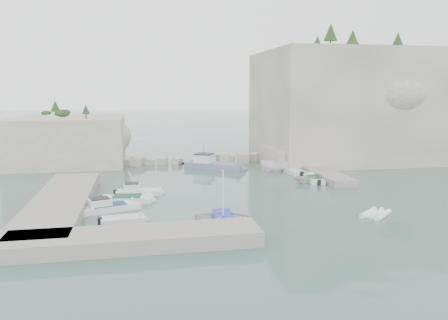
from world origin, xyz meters
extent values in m
plane|color=#416158|center=(0.00, 0.00, 0.00)|extent=(400.00, 400.00, 0.00)
cube|color=beige|center=(23.00, 23.00, 8.50)|extent=(26.00, 22.00, 17.00)
cube|color=beige|center=(13.00, 18.00, 1.25)|extent=(8.00, 10.00, 2.50)
cube|color=beige|center=(-20.00, 25.00, 3.50)|extent=(16.00, 14.00, 7.00)
cube|color=#9E9689|center=(-17.00, -1.00, 0.55)|extent=(5.00, 24.00, 1.10)
cube|color=#9E9689|center=(-10.00, -12.50, 0.55)|extent=(18.00, 4.00, 1.10)
cube|color=#9E9689|center=(13.50, 10.00, 0.40)|extent=(3.00, 16.00, 0.80)
cube|color=beige|center=(-1.00, 22.00, 0.70)|extent=(28.00, 3.00, 1.40)
imported|color=silver|center=(-2.73, -7.84, 0.00)|extent=(5.03, 3.82, 0.98)
imported|color=silver|center=(9.91, 5.45, 0.00)|extent=(3.52, 3.15, 1.66)
imported|color=white|center=(8.99, 13.06, 0.00)|extent=(5.30, 2.57, 1.97)
cylinder|color=white|center=(-2.73, -7.84, 2.59)|extent=(0.10, 0.10, 4.20)
cone|color=#1E4219|center=(18.00, 18.00, 19.27)|extent=(1.96, 1.96, 2.45)
cone|color=#1E4219|center=(26.00, 27.00, 19.60)|extent=(2.24, 2.24, 2.80)
cone|color=#1E4219|center=(30.00, 20.00, 18.82)|extent=(1.57, 1.57, 1.96)
cone|color=#1E4219|center=(21.00, 30.00, 19.08)|extent=(1.79, 1.79, 2.24)
cone|color=#1E4219|center=(-22.00, 27.00, 8.62)|extent=(1.40, 1.40, 1.75)
cone|color=#1E4219|center=(-17.00, 22.00, 8.30)|extent=(1.12, 1.12, 1.40)
camera|label=1|loc=(-9.40, -43.03, 11.15)|focal=35.00mm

